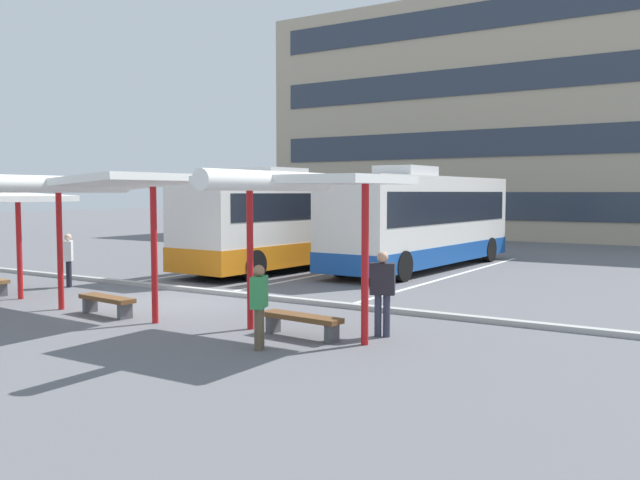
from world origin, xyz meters
name	(u,v)px	position (x,y,z in m)	size (l,w,h in m)	color
ground_plane	(167,304)	(0.00, 0.00, 0.00)	(160.00, 160.00, 0.00)	slate
terminal_building	(534,123)	(0.03, 33.97, 7.48)	(32.51, 14.01, 17.68)	tan
coach_bus_0	(297,222)	(-1.97, 8.76, 1.73)	(3.09, 11.07, 3.73)	silver
coach_bus_1	(422,221)	(2.18, 11.00, 1.78)	(2.99, 10.93, 3.78)	silver
lane_stripe_0	(267,262)	(-4.00, 9.59, 0.00)	(0.16, 14.00, 0.01)	white
lane_stripe_1	(353,268)	(0.00, 9.59, 0.00)	(0.16, 14.00, 0.01)	white
lane_stripe_2	(454,275)	(4.00, 9.59, 0.00)	(0.16, 14.00, 0.01)	white
waiting_shelter_1	(93,186)	(0.02, -2.23, 2.98)	(4.22, 5.12, 3.26)	red
bench_1	(107,301)	(0.02, -1.91, 0.34)	(1.71, 0.59, 0.45)	brown
waiting_shelter_2	(297,185)	(5.15, -1.60, 2.99)	(3.71, 4.22, 3.24)	red
bench_2	(302,320)	(5.15, -1.45, 0.34)	(1.81, 0.57, 0.45)	brown
platform_kerb	(218,292)	(0.00, 1.98, 0.06)	(44.00, 0.24, 0.12)	#ADADA8
waiting_passenger_0	(259,302)	(5.08, -2.72, 0.88)	(0.37, 0.50, 1.55)	brown
waiting_passenger_1	(382,287)	(6.45, -0.53, 0.98)	(0.53, 0.38, 1.69)	#33384C
waiting_passenger_2	(68,257)	(-4.75, 0.67, 0.92)	(0.49, 0.48, 1.61)	black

